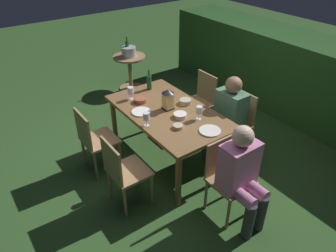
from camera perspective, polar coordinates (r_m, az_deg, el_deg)
ground_plane at (r=4.33m, az=0.00°, el=-5.91°), size 16.00×16.00×0.00m
dining_table at (r=3.93m, az=0.00°, el=2.07°), size 1.62×0.93×0.76m
chair_side_left_a at (r=3.98m, az=-13.20°, el=-2.16°), size 0.42×0.40×0.87m
chair_head_far at (r=3.42m, az=10.55°, el=-8.52°), size 0.40×0.42×0.87m
person_in_pink at (r=3.22m, az=13.28°, el=-8.30°), size 0.48×0.38×1.15m
chair_side_right_b at (r=4.31m, az=12.16°, el=0.98°), size 0.42×0.40×0.87m
person_in_green at (r=4.11m, az=10.52°, el=1.93°), size 0.38×0.47×1.15m
chair_side_right_a at (r=4.75m, az=5.84°, el=4.78°), size 0.42×0.40×0.87m
chair_side_left_b at (r=3.44m, az=-8.12°, el=-7.89°), size 0.42×0.40×0.87m
lantern_centerpiece at (r=3.86m, az=-0.02°, el=5.04°), size 0.15×0.15×0.27m
green_bottle_on_table at (r=4.38m, az=-3.42°, el=7.95°), size 0.07×0.07×0.29m
wine_glass_a at (r=3.68m, az=5.64°, el=2.82°), size 0.08×0.08×0.17m
wine_glass_b at (r=4.13m, az=-6.76°, el=6.30°), size 0.08×0.08×0.17m
wine_glass_c at (r=3.55m, az=-3.93°, el=1.68°), size 0.08×0.08×0.17m
plate_a at (r=3.54m, az=7.56°, el=-0.85°), size 0.25×0.25×0.01m
plate_b at (r=3.87m, az=-4.86°, el=2.58°), size 0.24×0.24×0.01m
bowl_olives at (r=4.09m, az=-5.01°, el=4.69°), size 0.16×0.16×0.06m
bowl_bread at (r=3.55m, az=1.81°, el=-0.08°), size 0.11×0.11×0.04m
bowl_salad at (r=4.04m, az=3.17°, el=4.46°), size 0.15×0.15×0.06m
bowl_dip at (r=3.75m, az=2.20°, el=1.96°), size 0.16×0.16×0.05m
side_table at (r=6.02m, az=-6.90°, el=10.51°), size 0.59×0.59×0.65m
ice_bucket at (r=5.91m, az=-7.11°, el=13.30°), size 0.26×0.26×0.34m
hedge_backdrop at (r=5.62m, az=21.18°, el=8.84°), size 4.85×0.88×1.24m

